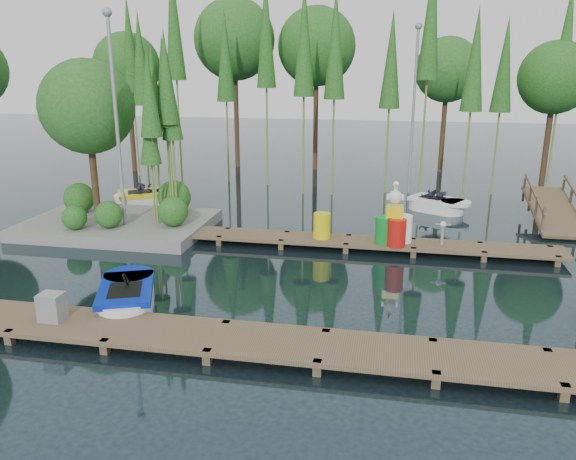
% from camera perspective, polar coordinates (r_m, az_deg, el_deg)
% --- Properties ---
extents(ground_plane, '(90.00, 90.00, 0.00)m').
position_cam_1_polar(ground_plane, '(15.77, -2.14, -4.24)').
color(ground_plane, '#1E3038').
extents(near_dock, '(18.00, 1.50, 0.50)m').
position_cam_1_polar(near_dock, '(11.71, -7.21, -10.82)').
color(near_dock, brown).
rests_on(near_dock, ground).
extents(far_dock, '(15.00, 1.20, 0.50)m').
position_cam_1_polar(far_dock, '(17.84, 2.80, -0.98)').
color(far_dock, brown).
rests_on(far_dock, ground).
extents(island, '(6.20, 4.20, 6.75)m').
position_cam_1_polar(island, '(20.27, -17.86, 8.93)').
color(island, slate).
rests_on(island, ground).
extents(tree_screen, '(34.42, 18.53, 10.31)m').
position_cam_1_polar(tree_screen, '(25.54, -1.33, 17.70)').
color(tree_screen, '#3F2C1A').
rests_on(tree_screen, ground).
extents(lamp_island, '(0.30, 0.30, 7.25)m').
position_cam_1_polar(lamp_island, '(19.10, -17.14, 11.82)').
color(lamp_island, gray).
rests_on(lamp_island, ground).
extents(lamp_rear, '(0.30, 0.30, 7.25)m').
position_cam_1_polar(lamp_rear, '(25.39, 12.70, 13.13)').
color(lamp_rear, gray).
rests_on(lamp_rear, ground).
extents(ramp, '(1.50, 3.94, 1.49)m').
position_cam_1_polar(ramp, '(22.17, 25.36, 1.87)').
color(ramp, brown).
rests_on(ramp, ground).
extents(boat_blue, '(2.13, 2.96, 0.91)m').
position_cam_1_polar(boat_blue, '(13.94, -16.05, -6.61)').
color(boat_blue, white).
rests_on(boat_blue, ground).
extents(boat_yellow_far, '(3.25, 2.57, 1.49)m').
position_cam_1_polar(boat_yellow_far, '(23.59, -13.92, 3.11)').
color(boat_yellow_far, white).
rests_on(boat_yellow_far, ground).
extents(boat_white_far, '(2.74, 2.24, 1.19)m').
position_cam_1_polar(boat_white_far, '(22.87, 14.90, 2.50)').
color(boat_white_far, white).
rests_on(boat_white_far, ground).
extents(utility_cabinet, '(0.49, 0.42, 0.60)m').
position_cam_1_polar(utility_cabinet, '(13.10, -22.86, -7.22)').
color(utility_cabinet, gray).
rests_on(utility_cabinet, near_dock).
extents(yellow_barrel, '(0.54, 0.54, 0.80)m').
position_cam_1_polar(yellow_barrel, '(17.68, 3.46, 0.45)').
color(yellow_barrel, yellow).
rests_on(yellow_barrel, far_dock).
extents(drum_cluster, '(1.12, 1.03, 1.93)m').
position_cam_1_polar(drum_cluster, '(17.35, 10.78, 0.44)').
color(drum_cluster, '#0D7C24').
rests_on(drum_cluster, far_dock).
extents(seagull_post, '(0.46, 0.25, 0.74)m').
position_cam_1_polar(seagull_post, '(17.58, 15.45, 0.09)').
color(seagull_post, gray).
rests_on(seagull_post, far_dock).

